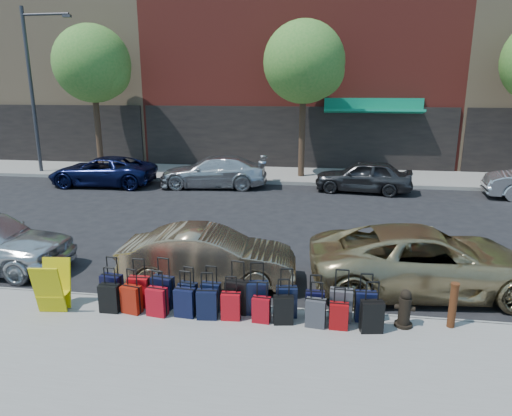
% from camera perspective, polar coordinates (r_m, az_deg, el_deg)
% --- Properties ---
extents(ground, '(120.00, 120.00, 0.00)m').
position_cam_1_polar(ground, '(13.63, 1.32, -4.05)').
color(ground, black).
rests_on(ground, ground).
extents(sidewalk_near, '(60.00, 4.00, 0.15)m').
position_cam_1_polar(sidewalk_near, '(7.82, -5.11, -19.06)').
color(sidewalk_near, gray).
rests_on(sidewalk_near, ground).
extents(sidewalk_far, '(60.00, 4.00, 0.15)m').
position_cam_1_polar(sidewalk_far, '(23.25, 4.46, 4.12)').
color(sidewalk_far, gray).
rests_on(sidewalk_far, ground).
extents(curb_near, '(60.00, 0.08, 0.15)m').
position_cam_1_polar(curb_near, '(9.52, -2.20, -12.35)').
color(curb_near, gray).
rests_on(curb_near, ground).
extents(curb_far, '(60.00, 0.08, 0.15)m').
position_cam_1_polar(curb_far, '(21.27, 4.06, 3.11)').
color(curb_far, gray).
rests_on(curb_far, ground).
extents(building_left, '(15.00, 12.12, 16.00)m').
position_cam_1_polar(building_left, '(35.62, -22.48, 19.64)').
color(building_left, '#A08362').
rests_on(building_left, ground).
extents(tree_left, '(3.80, 3.80, 7.27)m').
position_cam_1_polar(tree_left, '(25.08, -19.47, 16.40)').
color(tree_left, black).
rests_on(tree_left, sidewalk_far).
extents(tree_center, '(3.80, 3.80, 7.27)m').
position_cam_1_polar(tree_center, '(22.32, 6.37, 17.40)').
color(tree_center, black).
rests_on(tree_center, sidewalk_far).
extents(streetlight, '(2.59, 0.18, 8.00)m').
position_cam_1_polar(streetlight, '(25.95, -25.98, 14.02)').
color(streetlight, '#333338').
rests_on(streetlight, sidewalk_far).
extents(suitcase_front_0, '(0.44, 0.28, 1.00)m').
position_cam_1_polar(suitcase_front_0, '(9.82, -17.54, -9.67)').
color(suitcase_front_0, black).
rests_on(suitcase_front_0, sidewalk_near).
extents(suitcase_front_1, '(0.42, 0.24, 0.99)m').
position_cam_1_polar(suitcase_front_1, '(9.58, -14.38, -10.09)').
color(suitcase_front_1, '#AB0B0F').
rests_on(suitcase_front_1, sidewalk_near).
extents(suitcase_front_2, '(0.46, 0.30, 1.03)m').
position_cam_1_polar(suitcase_front_2, '(9.43, -11.55, -10.25)').
color(suitcase_front_2, black).
rests_on(suitcase_front_2, sidewalk_near).
extents(suitcase_front_3, '(0.39, 0.26, 0.86)m').
position_cam_1_polar(suitcase_front_3, '(9.32, -8.48, -10.75)').
color(suitcase_front_3, black).
rests_on(suitcase_front_3, sidewalk_near).
extents(suitcase_front_4, '(0.39, 0.23, 0.91)m').
position_cam_1_polar(suitcase_front_4, '(9.19, -5.66, -10.94)').
color(suitcase_front_4, black).
rests_on(suitcase_front_4, sidewalk_near).
extents(suitcase_front_5, '(0.46, 0.30, 1.05)m').
position_cam_1_polar(suitcase_front_5, '(9.05, -2.39, -11.01)').
color(suitcase_front_5, black).
rests_on(suitcase_front_5, sidewalk_near).
extents(suitcase_front_6, '(0.46, 0.29, 1.04)m').
position_cam_1_polar(suitcase_front_6, '(9.01, 0.11, -11.16)').
color(suitcase_front_6, black).
rests_on(suitcase_front_6, sidewalk_near).
extents(suitcase_front_7, '(0.43, 0.27, 0.97)m').
position_cam_1_polar(suitcase_front_7, '(8.93, 3.84, -11.60)').
color(suitcase_front_7, black).
rests_on(suitcase_front_7, sidewalk_near).
extents(suitcase_front_8, '(0.36, 0.20, 0.86)m').
position_cam_1_polar(suitcase_front_8, '(8.95, 7.36, -11.87)').
color(suitcase_front_8, black).
rests_on(suitcase_front_8, sidewalk_near).
extents(suitcase_front_9, '(0.43, 0.25, 1.02)m').
position_cam_1_polar(suitcase_front_9, '(8.89, 10.56, -11.85)').
color(suitcase_front_9, '#404045').
rests_on(suitcase_front_9, sidewalk_near).
extents(suitcase_front_10, '(0.40, 0.23, 0.93)m').
position_cam_1_polar(suitcase_front_10, '(9.01, 13.52, -11.84)').
color(suitcase_front_10, black).
rests_on(suitcase_front_10, sidewalk_near).
extents(suitcase_back_0, '(0.39, 0.23, 0.91)m').
position_cam_1_polar(suitcase_back_0, '(9.53, -17.81, -10.66)').
color(suitcase_back_0, black).
rests_on(suitcase_back_0, sidewalk_near).
extents(suitcase_back_1, '(0.41, 0.29, 0.89)m').
position_cam_1_polar(suitcase_back_1, '(9.38, -15.31, -10.95)').
color(suitcase_back_1, maroon).
rests_on(suitcase_back_1, sidewalk_near).
extents(suitcase_back_2, '(0.40, 0.27, 0.90)m').
position_cam_1_polar(suitcase_back_2, '(9.16, -12.27, -11.36)').
color(suitcase_back_2, '#A20A16').
rests_on(suitcase_back_2, sidewalk_near).
extents(suitcase_back_3, '(0.40, 0.25, 0.91)m').
position_cam_1_polar(suitcase_back_3, '(9.03, -8.89, -11.58)').
color(suitcase_back_3, black).
rests_on(suitcase_back_3, sidewalk_near).
extents(suitcase_back_4, '(0.41, 0.26, 0.92)m').
position_cam_1_polar(suitcase_back_4, '(8.89, -6.13, -11.89)').
color(suitcase_back_4, black).
rests_on(suitcase_back_4, sidewalk_near).
extents(suitcase_back_5, '(0.37, 0.23, 0.85)m').
position_cam_1_polar(suitcase_back_5, '(8.84, -3.16, -12.14)').
color(suitcase_back_5, '#AD0B13').
rests_on(suitcase_back_5, sidewalk_near).
extents(suitcase_back_6, '(0.34, 0.22, 0.79)m').
position_cam_1_polar(suitcase_back_6, '(8.75, 0.66, -12.58)').
color(suitcase_back_6, '#9D0A14').
rests_on(suitcase_back_6, sidewalk_near).
extents(suitcase_back_7, '(0.39, 0.27, 0.87)m').
position_cam_1_polar(suitcase_back_7, '(8.70, 3.45, -12.58)').
color(suitcase_back_7, black).
rests_on(suitcase_back_7, sidewalk_near).
extents(suitcase_back_8, '(0.38, 0.25, 0.86)m').
position_cam_1_polar(suitcase_back_8, '(8.66, 7.46, -12.86)').
color(suitcase_back_8, '#37373B').
rests_on(suitcase_back_8, sidewalk_near).
extents(suitcase_back_9, '(0.34, 0.20, 0.80)m').
position_cam_1_polar(suitcase_back_9, '(8.66, 10.30, -13.13)').
color(suitcase_back_9, maroon).
rests_on(suitcase_back_9, sidewalk_near).
extents(suitcase_back_10, '(0.43, 0.29, 0.95)m').
position_cam_1_polar(suitcase_back_10, '(8.67, 14.26, -12.99)').
color(suitcase_back_10, black).
rests_on(suitcase_back_10, sidewalk_near).
extents(fire_hydrant, '(0.37, 0.33, 0.73)m').
position_cam_1_polar(fire_hydrant, '(8.99, 18.08, -11.94)').
color(fire_hydrant, black).
rests_on(fire_hydrant, sidewalk_near).
extents(bollard, '(0.16, 0.16, 0.87)m').
position_cam_1_polar(bollard, '(9.22, 23.40, -11.02)').
color(bollard, '#38190C').
rests_on(bollard, sidewalk_near).
extents(display_rack, '(0.62, 0.67, 1.00)m').
position_cam_1_polar(display_rack, '(9.89, -24.08, -9.00)').
color(display_rack, '#D3C10B').
rests_on(display_rack, sidewalk_near).
extents(car_near_1, '(4.09, 1.68, 1.32)m').
position_cam_1_polar(car_near_1, '(10.56, -5.96, -6.11)').
color(car_near_1, '#A18563').
rests_on(car_near_1, ground).
extents(car_near_2, '(5.36, 2.91, 1.43)m').
position_cam_1_polar(car_near_2, '(10.85, 20.53, -6.12)').
color(car_near_2, tan).
rests_on(car_near_2, ground).
extents(car_far_0, '(4.87, 2.40, 1.33)m').
position_cam_1_polar(car_far_0, '(22.13, -18.63, 4.38)').
color(car_far_0, '#0D1239').
rests_on(car_far_0, ground).
extents(car_far_1, '(5.01, 2.42, 1.41)m').
position_cam_1_polar(car_far_1, '(20.73, -5.36, 4.53)').
color(car_far_1, silver).
rests_on(car_far_1, ground).
extents(car_far_2, '(4.25, 2.13, 1.39)m').
position_cam_1_polar(car_far_2, '(20.19, 13.26, 3.90)').
color(car_far_2, '#303032').
rests_on(car_far_2, ground).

